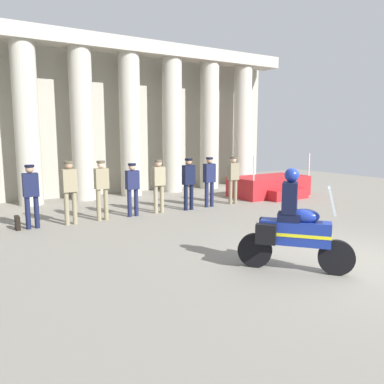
% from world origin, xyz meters
% --- Properties ---
extents(ground_plane, '(28.00, 28.00, 0.00)m').
position_xyz_m(ground_plane, '(0.00, 0.00, 0.00)').
color(ground_plane, gray).
extents(colonnade_backdrop, '(14.90, 1.67, 6.21)m').
position_xyz_m(colonnade_backdrop, '(-0.12, 10.36, 3.29)').
color(colonnade_backdrop, '#A49F91').
rests_on(colonnade_backdrop, ground_plane).
extents(reviewing_stand, '(3.09, 2.11, 1.68)m').
position_xyz_m(reviewing_stand, '(4.44, 6.73, 0.38)').
color(reviewing_stand, '#B21E23').
rests_on(reviewing_stand, ground_plane).
extents(officer_in_row_0, '(0.38, 0.24, 1.69)m').
position_xyz_m(officer_in_row_0, '(-4.61, 6.22, 1.00)').
color(officer_in_row_0, '#141938').
rests_on(officer_in_row_0, ground_plane).
extents(officer_in_row_1, '(0.38, 0.24, 1.75)m').
position_xyz_m(officer_in_row_1, '(-3.63, 6.12, 1.04)').
color(officer_in_row_1, '#847A5B').
rests_on(officer_in_row_1, ground_plane).
extents(officer_in_row_2, '(0.38, 0.24, 1.72)m').
position_xyz_m(officer_in_row_2, '(-2.71, 6.17, 1.02)').
color(officer_in_row_2, '#847A5B').
rests_on(officer_in_row_2, ground_plane).
extents(officer_in_row_3, '(0.38, 0.24, 1.60)m').
position_xyz_m(officer_in_row_3, '(-1.74, 6.19, 0.95)').
color(officer_in_row_3, '#191E42').
rests_on(officer_in_row_3, ground_plane).
extents(officer_in_row_4, '(0.38, 0.24, 1.67)m').
position_xyz_m(officer_in_row_4, '(-0.84, 6.22, 0.99)').
color(officer_in_row_4, gray).
rests_on(officer_in_row_4, ground_plane).
extents(officer_in_row_5, '(0.38, 0.24, 1.69)m').
position_xyz_m(officer_in_row_5, '(0.19, 6.10, 0.99)').
color(officer_in_row_5, black).
rests_on(officer_in_row_5, ground_plane).
extents(officer_in_row_6, '(0.38, 0.24, 1.69)m').
position_xyz_m(officer_in_row_6, '(1.07, 6.17, 0.99)').
color(officer_in_row_6, '#191E42').
rests_on(officer_in_row_6, ground_plane).
extents(officer_in_row_7, '(0.38, 0.24, 1.67)m').
position_xyz_m(officer_in_row_7, '(2.10, 6.18, 0.99)').
color(officer_in_row_7, '#7A7056').
rests_on(officer_in_row_7, ground_plane).
extents(motorcycle_with_rider, '(1.43, 1.69, 1.90)m').
position_xyz_m(motorcycle_with_rider, '(-1.26, 0.30, 0.79)').
color(motorcycle_with_rider, black).
rests_on(motorcycle_with_rider, ground_plane).
extents(briefcase_on_ground, '(0.10, 0.32, 0.36)m').
position_xyz_m(briefcase_on_ground, '(-4.97, 6.31, 0.18)').
color(briefcase_on_ground, black).
rests_on(briefcase_on_ground, ground_plane).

